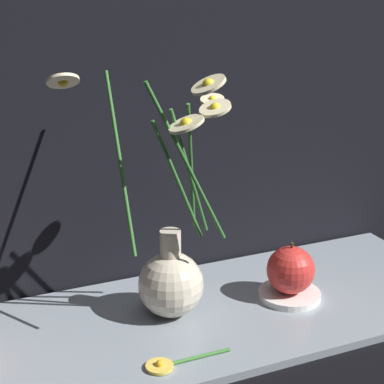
# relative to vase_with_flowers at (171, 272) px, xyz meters

# --- Properties ---
(ground_plane) EXTENTS (6.00, 6.00, 0.00)m
(ground_plane) POSITION_rel_vase_with_flowers_xyz_m (0.04, -0.01, -0.08)
(ground_plane) COLOR black
(shelf) EXTENTS (0.87, 0.31, 0.01)m
(shelf) POSITION_rel_vase_with_flowers_xyz_m (0.04, -0.01, -0.08)
(shelf) COLOR gray
(shelf) RESTS_ON ground_plane
(vase_with_flowers) EXTENTS (0.23, 0.21, 0.37)m
(vase_with_flowers) POSITION_rel_vase_with_flowers_xyz_m (0.00, 0.00, 0.00)
(vase_with_flowers) COLOR beige
(vase_with_flowers) RESTS_ON shelf
(saucer_plate) EXTENTS (0.10, 0.10, 0.01)m
(saucer_plate) POSITION_rel_vase_with_flowers_xyz_m (0.19, -0.02, -0.06)
(saucer_plate) COLOR white
(saucer_plate) RESTS_ON shelf
(orange_fruit) EXTENTS (0.07, 0.07, 0.08)m
(orange_fruit) POSITION_rel_vase_with_flowers_xyz_m (0.19, -0.02, -0.02)
(orange_fruit) COLOR red
(orange_fruit) RESTS_ON saucer_plate
(loose_daisy) EXTENTS (0.12, 0.04, 0.01)m
(loose_daisy) POSITION_rel_vase_with_flowers_xyz_m (-0.05, -0.12, -0.07)
(loose_daisy) COLOR #3D7A33
(loose_daisy) RESTS_ON shelf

